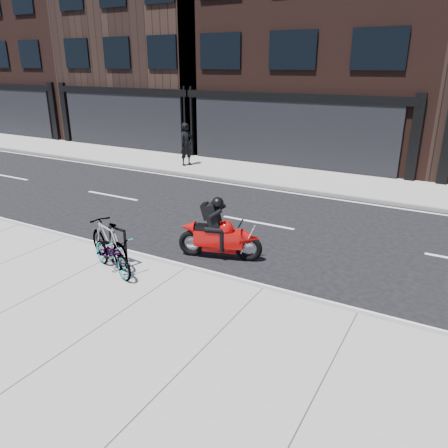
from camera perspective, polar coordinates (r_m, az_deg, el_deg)
The scene contains 11 objects.
ground at distance 11.94m, azimuth 0.32°, elevation -2.69°, with size 120.00×120.00×0.00m, color black.
sidewalk_near at distance 8.41m, azimuth -16.98°, elevation -13.78°, with size 60.00×6.00×0.13m, color gray.
sidewalk_far at distance 18.74m, azimuth 11.97°, elevation 5.60°, with size 60.00×3.50×0.13m, color gray.
building_west at distance 36.51m, azimuth -20.80°, elevation 22.30°, with size 10.00×10.00×13.50m, color black.
building_midwest at distance 29.73m, azimuth -6.87°, elevation 22.67°, with size 10.00×10.00×12.00m, color black.
building_center at distance 25.34m, azimuth 13.75°, elevation 25.58°, with size 12.00×10.00×14.50m, color black.
bike_rack at distance 10.54m, azimuth -13.67°, elevation -2.44°, with size 0.56×0.12×0.95m.
bicycle_front at distance 10.28m, azimuth -14.36°, elevation -3.74°, with size 0.60×1.71×0.90m, color gray.
bicycle_rear at distance 10.74m, azimuth -14.82°, elevation -2.24°, with size 0.50×1.78×1.07m, color gray.
motorcycle at distance 10.87m, azimuth -0.08°, elevation -1.32°, with size 2.11×0.89×1.62m.
pedestrian at distance 20.77m, azimuth -4.91°, elevation 10.33°, with size 0.72×0.47×1.97m, color black.
Camera 1 is at (5.34, -9.62, 4.64)m, focal length 35.00 mm.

